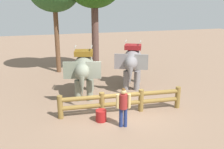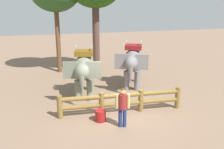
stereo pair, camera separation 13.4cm
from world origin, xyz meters
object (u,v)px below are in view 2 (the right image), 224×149
at_px(elephant_near_left, 84,69).
at_px(log_fence, 121,100).
at_px(elephant_center, 133,62).
at_px(tourist_woman_in_black, 123,105).
at_px(feed_bucket, 101,116).

bearing_deg(elephant_near_left, log_fence, -63.38).
height_order(elephant_near_left, elephant_center, elephant_center).
height_order(tourist_woman_in_black, feed_bucket, tourist_woman_in_black).
height_order(log_fence, tourist_woman_in_black, tourist_woman_in_black).
relative_size(log_fence, elephant_center, 1.77).
relative_size(log_fence, tourist_woman_in_black, 3.45).
xyz_separation_m(tourist_woman_in_black, feed_bucket, (-0.74, 0.74, -0.72)).
bearing_deg(elephant_center, tourist_woman_in_black, -115.16).
distance_m(elephant_center, tourist_woman_in_black, 5.13).
relative_size(elephant_near_left, tourist_woman_in_black, 1.95).
bearing_deg(feed_bucket, elephant_center, 53.12).
bearing_deg(tourist_woman_in_black, elephant_center, 64.84).
bearing_deg(feed_bucket, elephant_near_left, 92.50).
height_order(log_fence, elephant_near_left, elephant_near_left).
bearing_deg(feed_bucket, log_fence, 26.05).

